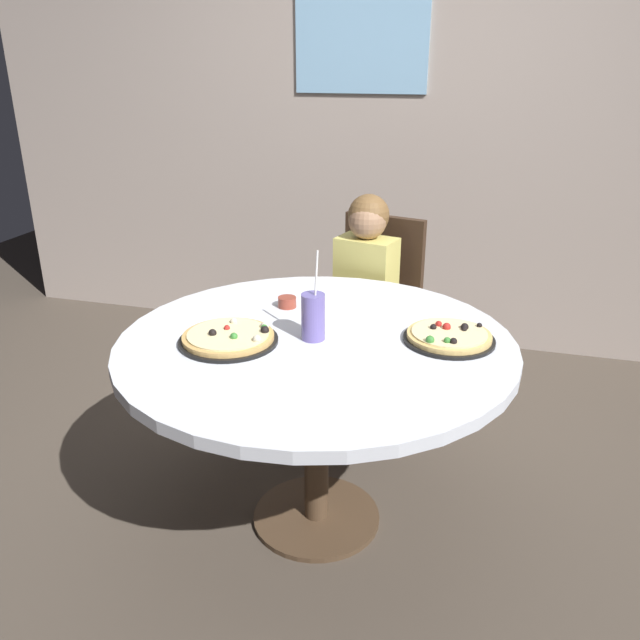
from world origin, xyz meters
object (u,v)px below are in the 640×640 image
Objects in this scene: pizza_veggie at (229,338)px; sauce_bowl at (287,302)px; chair_wooden at (374,306)px; dining_table at (316,362)px; pizza_cheese at (449,337)px; soda_cup at (313,317)px; diner_child at (358,328)px.

pizza_veggie is 0.37m from sauce_bowl.
chair_wooden reaches higher than pizza_veggie.
pizza_veggie is (-0.27, -0.10, 0.10)m from dining_table.
pizza_veggie reaches higher than dining_table.
pizza_cheese reaches higher than dining_table.
dining_table is 4.05× the size of pizza_veggie.
chair_wooden reaches higher than dining_table.
dining_table is at bearing 1.03° from soda_cup.
dining_table is 0.46m from pizza_cheese.
chair_wooden is 13.57× the size of sauce_bowl.
soda_cup reaches higher than sauce_bowl.
chair_wooden reaches higher than sauce_bowl.
diner_child is at bearing 90.63° from soda_cup.
chair_wooden is 0.98m from soda_cup.
chair_wooden is at bearing 77.31° from diner_child.
soda_cup is (0.26, 0.10, 0.06)m from pizza_veggie.
dining_table is 1.25× the size of diner_child.
sauce_bowl reaches higher than dining_table.
chair_wooden is (0.02, 0.93, -0.14)m from dining_table.
diner_child is 0.59m from sauce_bowl.
soda_cup is at bearing -91.96° from chair_wooden.
pizza_veggie reaches higher than sauce_bowl.
diner_child is at bearing -102.69° from chair_wooden.
diner_child is at bearing 124.94° from pizza_cheese.
dining_table is 0.77m from diner_child.
soda_cup is (-0.03, -0.93, 0.30)m from chair_wooden.
dining_table is 0.31m from pizza_veggie.
soda_cup is (0.01, -0.75, 0.35)m from diner_child.
chair_wooden is at bearing 88.65° from dining_table.
soda_cup reaches higher than dining_table.
pizza_cheese is at bearing -55.06° from diner_child.
sauce_bowl is (-0.17, -0.49, 0.29)m from diner_child.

